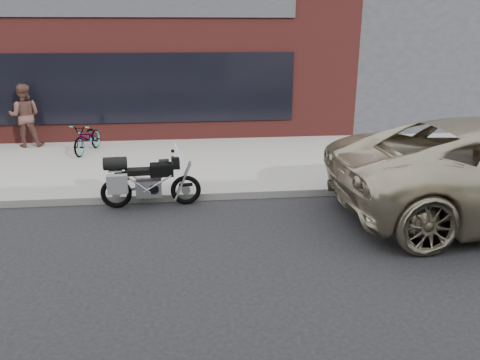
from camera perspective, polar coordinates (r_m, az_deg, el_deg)
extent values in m
plane|color=black|center=(5.99, -4.35, -15.99)|extent=(120.00, 120.00, 0.00)
cube|color=gray|center=(12.41, -5.51, 2.60)|extent=(44.00, 6.00, 0.15)
cube|color=#551E1B|center=(19.10, -12.26, 14.28)|extent=(14.00, 10.00, 4.50)
cube|color=black|center=(14.17, -14.10, 10.76)|extent=(10.00, 0.08, 2.00)
cube|color=#2C2D32|center=(14.09, -14.81, 19.66)|extent=(10.00, 0.08, 0.50)
cube|color=#2C2D32|center=(21.50, 22.74, 15.71)|extent=(10.00, 10.00, 6.00)
torus|color=black|center=(9.40, -14.85, -1.58)|extent=(0.61, 0.12, 0.60)
torus|color=black|center=(9.34, -6.61, -1.21)|extent=(0.61, 0.12, 0.60)
cube|color=#B7B7BC|center=(9.32, -11.05, -0.94)|extent=(0.51, 0.29, 0.34)
cube|color=black|center=(9.20, -9.51, 1.25)|extent=(0.46, 0.31, 0.23)
cube|color=black|center=(9.23, -12.29, 1.01)|extent=(0.50, 0.27, 0.11)
cube|color=black|center=(9.28, -14.20, 0.49)|extent=(0.28, 0.21, 0.13)
cube|color=black|center=(9.17, -7.86, 2.03)|extent=(0.17, 0.22, 0.20)
cube|color=silver|center=(9.11, -7.52, 3.41)|extent=(0.14, 0.28, 0.30)
cylinder|color=black|center=(9.15, -8.27, 2.39)|extent=(0.05, 0.63, 0.03)
cube|color=#B7B7BC|center=(9.25, -14.92, 1.21)|extent=(0.26, 0.28, 0.03)
cube|color=slate|center=(9.09, -14.73, -0.50)|extent=(0.38, 0.18, 0.36)
cylinder|color=black|center=(9.22, -14.98, 1.96)|extent=(0.44, 0.27, 0.25)
cylinder|color=#B7B7BC|center=(9.50, -13.16, -1.12)|extent=(0.50, 0.09, 0.17)
imported|color=gray|center=(13.27, -18.08, 4.90)|extent=(0.88, 1.60, 0.80)
imported|color=#53332C|center=(14.52, -24.75, 7.15)|extent=(0.91, 0.73, 1.76)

